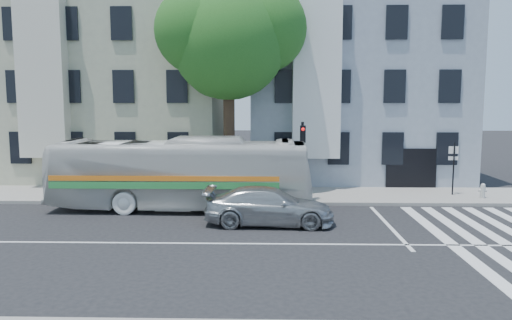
{
  "coord_description": "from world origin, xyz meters",
  "views": [
    {
      "loc": [
        1.94,
        -16.01,
        4.76
      ],
      "look_at": [
        1.46,
        3.24,
        2.4
      ],
      "focal_mm": 35.0,
      "sensor_mm": 36.0,
      "label": 1
    }
  ],
  "objects_px": {
    "bus": "(181,174)",
    "traffic_signal": "(302,151)",
    "fire_hydrant": "(483,191)",
    "sedan": "(269,206)"
  },
  "relations": [
    {
      "from": "bus",
      "to": "traffic_signal",
      "type": "relative_size",
      "value": 3.0
    },
    {
      "from": "traffic_signal",
      "to": "fire_hydrant",
      "type": "bearing_deg",
      "value": 5.18
    },
    {
      "from": "sedan",
      "to": "traffic_signal",
      "type": "bearing_deg",
      "value": -19.23
    },
    {
      "from": "sedan",
      "to": "bus",
      "type": "bearing_deg",
      "value": 57.75
    },
    {
      "from": "bus",
      "to": "traffic_signal",
      "type": "bearing_deg",
      "value": -75.4
    },
    {
      "from": "bus",
      "to": "fire_hydrant",
      "type": "bearing_deg",
      "value": -80.73
    },
    {
      "from": "bus",
      "to": "sedan",
      "type": "distance_m",
      "value": 4.66
    },
    {
      "from": "bus",
      "to": "sedan",
      "type": "xyz_separation_m",
      "value": [
        3.79,
        -2.58,
        -0.85
      ]
    },
    {
      "from": "sedan",
      "to": "fire_hydrant",
      "type": "distance_m",
      "value": 11.02
    },
    {
      "from": "sedan",
      "to": "fire_hydrant",
      "type": "height_order",
      "value": "sedan"
    }
  ]
}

